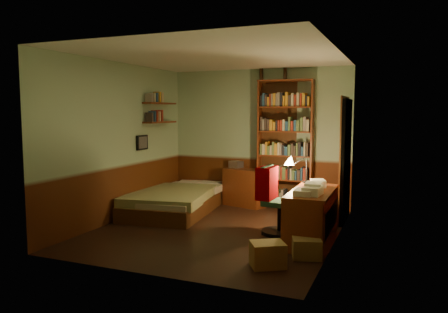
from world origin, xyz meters
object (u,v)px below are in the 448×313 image
at_px(desk, 312,216).
at_px(cardboard_box_b, 307,248).
at_px(dresser, 245,187).
at_px(cardboard_box_a, 268,255).
at_px(bed, 177,192).
at_px(mini_stereo, 236,164).
at_px(desk_lamp, 307,160).
at_px(office_chair, 280,199).
at_px(bookshelf, 285,145).

height_order(desk, cardboard_box_b, desk).
bearing_deg(dresser, cardboard_box_a, -49.57).
distance_m(bed, mini_stereo, 1.33).
xyz_separation_m(dresser, desk_lamp, (1.41, -1.18, 0.70)).
height_order(desk_lamp, cardboard_box_a, desk_lamp).
height_order(bed, office_chair, office_chair).
bearing_deg(desk_lamp, bookshelf, 116.97).
xyz_separation_m(mini_stereo, bookshelf, (0.99, -0.04, 0.41)).
bearing_deg(cardboard_box_b, bed, 148.37).
height_order(bookshelf, desk, bookshelf).
bearing_deg(desk_lamp, bed, 172.23).
bearing_deg(bed, mini_stereo, 45.93).
bearing_deg(office_chair, cardboard_box_b, -54.21).
height_order(bed, mini_stereo, mini_stereo).
bearing_deg(bed, desk, -26.17).
height_order(dresser, mini_stereo, mini_stereo).
bearing_deg(cardboard_box_a, dresser, 114.15).
distance_m(bed, desk_lamp, 2.54).
relative_size(dresser, desk_lamp, 1.17).
height_order(dresser, desk_lamp, desk_lamp).
distance_m(bed, dresser, 1.33).
bearing_deg(bookshelf, dresser, -177.40).
relative_size(desk, cardboard_box_b, 3.85).
bearing_deg(bed, dresser, 34.59).
xyz_separation_m(dresser, office_chair, (1.12, -1.65, 0.17)).
distance_m(desk, office_chair, 0.56).
distance_m(dresser, cardboard_box_a, 3.31).
relative_size(bed, cardboard_box_b, 6.66).
distance_m(office_chair, cardboard_box_a, 1.44).
relative_size(dresser, cardboard_box_b, 2.31).
height_order(bookshelf, cardboard_box_a, bookshelf).
bearing_deg(dresser, bed, -122.64).
bearing_deg(mini_stereo, bed, -105.81).
height_order(mini_stereo, office_chair, office_chair).
height_order(bookshelf, cardboard_box_b, bookshelf).
height_order(mini_stereo, cardboard_box_b, mini_stereo).
relative_size(mini_stereo, cardboard_box_a, 0.63).
bearing_deg(cardboard_box_a, desk_lamp, 88.21).
height_order(mini_stereo, desk, mini_stereo).
relative_size(desk, office_chair, 1.26).
distance_m(desk, cardboard_box_a, 1.25).
bearing_deg(desk, dresser, 131.02).
bearing_deg(bed, desk_lamp, -13.66).
relative_size(bed, office_chair, 2.18).
xyz_separation_m(dresser, cardboard_box_a, (1.35, -3.02, -0.21)).
height_order(dresser, desk, desk).
bearing_deg(cardboard_box_b, office_chair, 123.38).
distance_m(desk, cardboard_box_b, 0.77).
bearing_deg(office_chair, bed, 162.35).
xyz_separation_m(bookshelf, desk_lamp, (0.66, -1.26, -0.13)).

